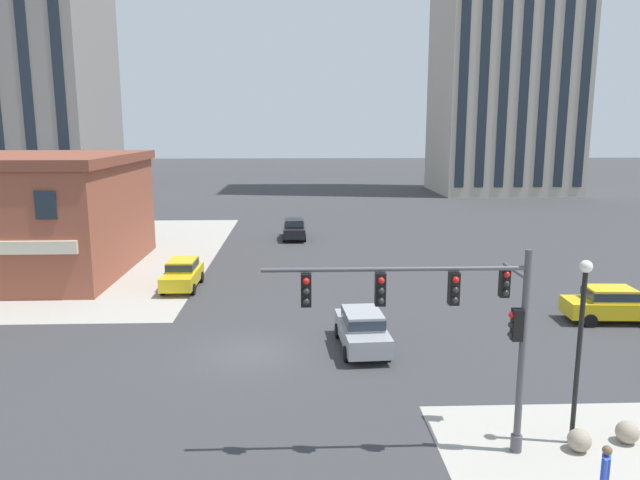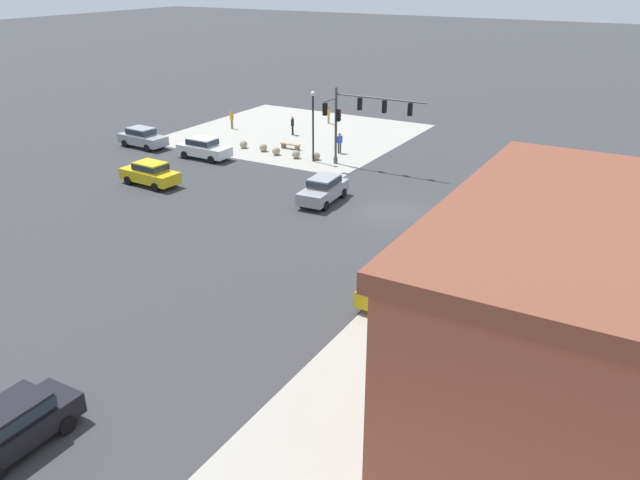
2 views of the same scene
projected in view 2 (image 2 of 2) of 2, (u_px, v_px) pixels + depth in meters
ground_plane at (390, 213)px, 40.06m from camera, size 320.00×320.00×0.00m
sidewalk_corner_slab at (296, 133)px, 58.93m from camera, size 20.00×19.00×0.02m
traffic_signal_main at (355, 116)px, 47.55m from camera, size 7.35×2.09×5.91m
bollard_sphere_curb_a at (316, 156)px, 50.79m from camera, size 0.66×0.66×0.66m
bollard_sphere_curb_b at (296, 154)px, 51.22m from camera, size 0.66×0.66×0.66m
bollard_sphere_curb_c at (276, 151)px, 52.12m from camera, size 0.66×0.66×0.66m
bollard_sphere_curb_d at (263, 147)px, 53.15m from camera, size 0.66×0.66×0.66m
bollard_sphere_curb_e at (244, 144)px, 54.08m from camera, size 0.66×0.66×0.66m
bench_near_signal at (290, 145)px, 53.81m from camera, size 1.82×0.56×0.49m
pedestrian_near_bench at (232, 118)px, 60.22m from camera, size 0.53×0.28×1.73m
pedestrian_at_curb at (293, 124)px, 58.03m from camera, size 0.28×0.53×1.70m
pedestrian_walking_east at (340, 142)px, 52.33m from camera, size 0.34×0.49×1.70m
pedestrian_with_bag at (329, 114)px, 62.26m from camera, size 0.44×0.38×1.62m
street_lamp_corner_near at (313, 118)px, 49.19m from camera, size 0.36×0.36×5.51m
car_main_northbound_near at (603, 216)px, 37.07m from camera, size 4.41×1.91×1.68m
car_main_northbound_far at (393, 281)px, 29.40m from camera, size 1.92×4.42×1.68m
car_main_southbound_near at (204, 147)px, 50.91m from camera, size 4.41×1.91×1.68m
car_main_southbound_far at (323, 188)px, 41.57m from camera, size 2.09×4.50×1.68m
car_cross_eastbound at (142, 137)px, 54.08m from camera, size 4.50×2.10×1.68m
car_cross_westbound at (12, 425)px, 20.20m from camera, size 1.91×4.41×1.68m
car_parked_curb at (150, 173)px, 44.74m from camera, size 4.50×2.08×1.68m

